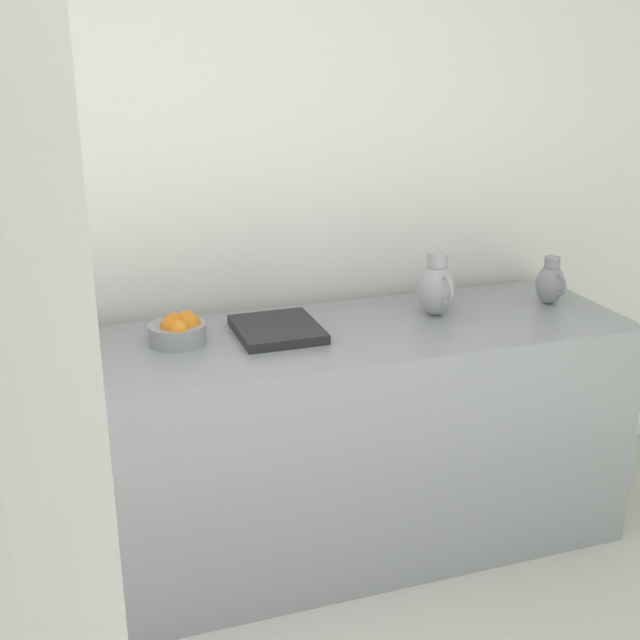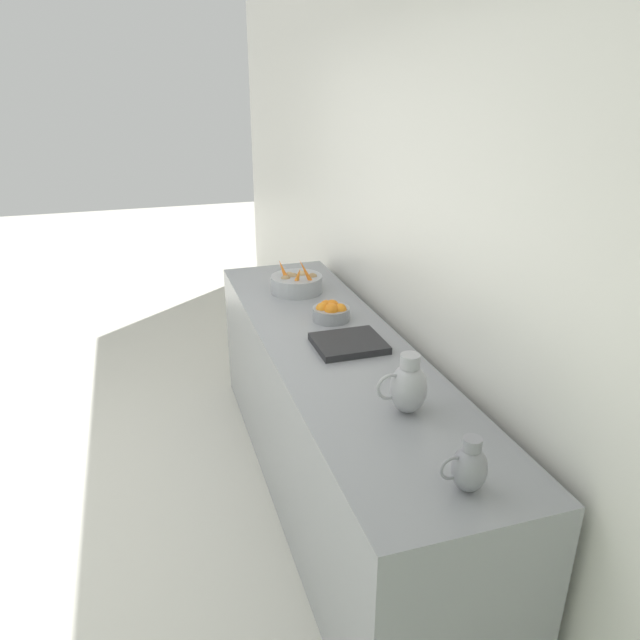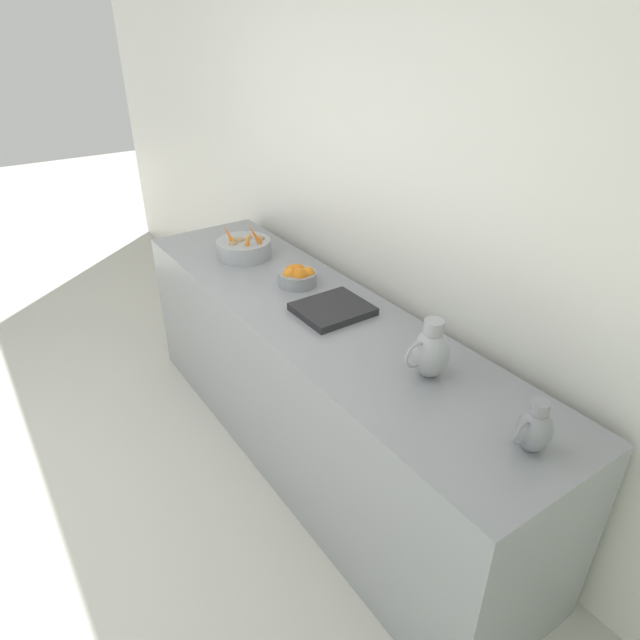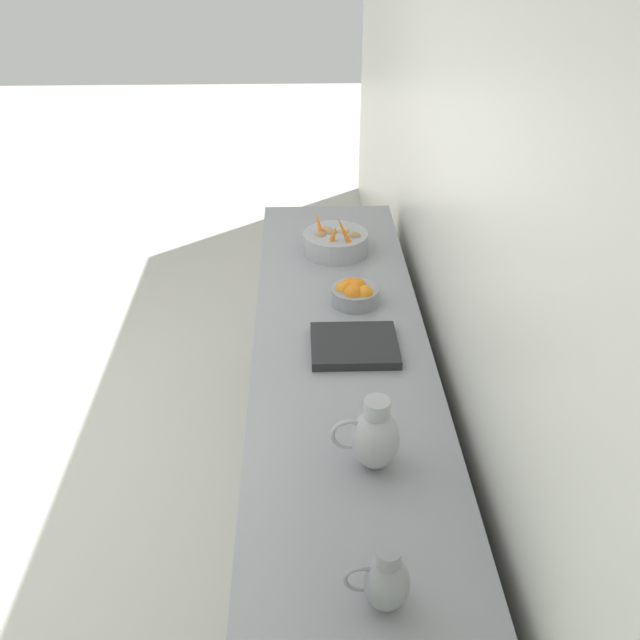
% 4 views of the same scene
% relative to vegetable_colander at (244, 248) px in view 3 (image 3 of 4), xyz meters
% --- Properties ---
extents(ground_plane, '(16.24, 16.24, 0.00)m').
position_rel_vegetable_colander_xyz_m(ground_plane, '(1.50, 0.56, -0.98)').
color(ground_plane, beige).
extents(tile_wall_left, '(0.10, 9.21, 3.00)m').
position_rel_vegetable_colander_xyz_m(tile_wall_left, '(-0.45, 1.31, 0.52)').
color(tile_wall_left, white).
rests_on(tile_wall_left, ground_plane).
extents(prep_counter, '(0.71, 2.81, 0.93)m').
position_rel_vegetable_colander_xyz_m(prep_counter, '(0.02, 0.81, -0.52)').
color(prep_counter, gray).
rests_on(prep_counter, ground_plane).
extents(vegetable_colander, '(0.32, 0.32, 0.23)m').
position_rel_vegetable_colander_xyz_m(vegetable_colander, '(0.00, 0.00, 0.00)').
color(vegetable_colander, '#9EA0A5').
rests_on(vegetable_colander, prep_counter).
extents(orange_bowl, '(0.21, 0.21, 0.11)m').
position_rel_vegetable_colander_xyz_m(orange_bowl, '(-0.06, 0.51, -0.01)').
color(orange_bowl, gray).
rests_on(orange_bowl, prep_counter).
extents(metal_pitcher_tall, '(0.21, 0.15, 0.25)m').
position_rel_vegetable_colander_xyz_m(metal_pitcher_tall, '(-0.04, 1.52, 0.06)').
color(metal_pitcher_tall, '#A3A3A8').
rests_on(metal_pitcher_tall, prep_counter).
extents(metal_pitcher_short, '(0.17, 0.12, 0.20)m').
position_rel_vegetable_colander_xyz_m(metal_pitcher_short, '(-0.02, 2.03, 0.03)').
color(metal_pitcher_short, gray).
rests_on(metal_pitcher_short, prep_counter).
extents(counter_sink_basin, '(0.34, 0.30, 0.04)m').
position_rel_vegetable_colander_xyz_m(counter_sink_basin, '(-0.03, 0.87, -0.04)').
color(counter_sink_basin, '#232326').
rests_on(counter_sink_basin, prep_counter).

